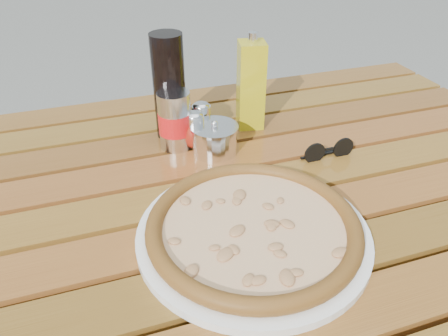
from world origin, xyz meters
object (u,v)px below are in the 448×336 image
object	(u,v)px
soda_can	(175,121)
olive_oil_cruet	(251,85)
dark_bottle	(169,87)
pizza	(254,226)
pepper_shaker	(195,130)
table	(227,220)
oregano_shaker	(202,120)
sunglasses	(328,151)
parmesan_tin	(215,139)
plate	(253,234)

from	to	relation	value
soda_can	olive_oil_cruet	xyz separation A→B (m)	(0.18, 0.04, 0.04)
dark_bottle	olive_oil_cruet	world-z (taller)	dark_bottle
pizza	pepper_shaker	size ratio (longest dim) A/B	4.26
pizza	soda_can	bearing A→B (deg)	98.66
table	dark_bottle	xyz separation A→B (m)	(-0.05, 0.23, 0.19)
table	olive_oil_cruet	size ratio (longest dim) A/B	6.67
oregano_shaker	sunglasses	bearing A→B (deg)	-37.49
pizza	soda_can	size ratio (longest dim) A/B	2.91
pepper_shaker	olive_oil_cruet	size ratio (longest dim) A/B	0.39
pepper_shaker	sunglasses	world-z (taller)	pepper_shaker
table	parmesan_tin	bearing A→B (deg)	82.88
pepper_shaker	dark_bottle	distance (m)	0.10
plate	pepper_shaker	bearing A→B (deg)	92.07
plate	soda_can	distance (m)	0.32
plate	parmesan_tin	bearing A→B (deg)	85.45
oregano_shaker	soda_can	world-z (taller)	soda_can
sunglasses	pepper_shaker	bearing A→B (deg)	151.70
pizza	sunglasses	xyz separation A→B (m)	(0.23, 0.17, -0.01)
table	pizza	xyz separation A→B (m)	(-0.01, -0.14, 0.10)
olive_oil_cruet	sunglasses	xyz separation A→B (m)	(0.10, -0.18, -0.08)
oregano_shaker	dark_bottle	xyz separation A→B (m)	(-0.06, 0.03, 0.07)
plate	soda_can	xyz separation A→B (m)	(-0.05, 0.31, 0.05)
plate	sunglasses	world-z (taller)	sunglasses
olive_oil_cruet	parmesan_tin	distance (m)	0.15
parmesan_tin	table	bearing A→B (deg)	-97.12
pepper_shaker	oregano_shaker	xyz separation A→B (m)	(0.03, 0.04, 0.00)
table	dark_bottle	bearing A→B (deg)	102.24
plate	pizza	bearing A→B (deg)	0.00
plate	dark_bottle	bearing A→B (deg)	96.90
dark_bottle	sunglasses	world-z (taller)	dark_bottle
parmesan_tin	dark_bottle	bearing A→B (deg)	123.02
pizza	olive_oil_cruet	xyz separation A→B (m)	(0.13, 0.35, 0.07)
pizza	pepper_shaker	bearing A→B (deg)	92.07
sunglasses	pizza	bearing A→B (deg)	-143.78
pizza	dark_bottle	bearing A→B (deg)	96.90
sunglasses	olive_oil_cruet	bearing A→B (deg)	117.94
soda_can	parmesan_tin	bearing A→B (deg)	-35.31
plate	sunglasses	bearing A→B (deg)	36.67
pizza	table	bearing A→B (deg)	87.84
pizza	sunglasses	world-z (taller)	sunglasses
dark_bottle	parmesan_tin	distance (m)	0.14
plate	table	bearing A→B (deg)	87.84
olive_oil_cruet	dark_bottle	bearing A→B (deg)	175.54
table	sunglasses	world-z (taller)	sunglasses
table	sunglasses	distance (m)	0.24
dark_bottle	soda_can	size ratio (longest dim) A/B	1.83
pepper_shaker	parmesan_tin	xyz separation A→B (m)	(0.03, -0.03, -0.01)
table	oregano_shaker	distance (m)	0.23
table	pepper_shaker	xyz separation A→B (m)	(-0.02, 0.16, 0.11)
oregano_shaker	soda_can	bearing A→B (deg)	-160.44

